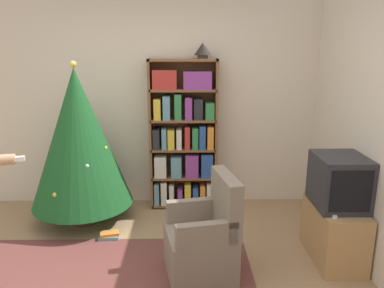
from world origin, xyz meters
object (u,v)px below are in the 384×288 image
Objects in this scene: bookshelf at (184,137)px; television at (339,181)px; table_lamp at (203,50)px; armchair at (204,242)px; christmas_tree at (79,139)px.

bookshelf is 1.91m from television.
bookshelf is 9.16× the size of table_lamp.
bookshelf is 1.99× the size of armchair.
television is 0.56× the size of armchair.
table_lamp is at bearing 1.41° from bookshelf.
table_lamp is (-1.19, 1.28, 1.15)m from television.
christmas_tree is 1.86m from armchair.
bookshelf is at bearing -178.59° from table_lamp.
armchair is (0.19, -1.51, -0.57)m from bookshelf.
table_lamp is at bearing 167.23° from armchair.
christmas_tree is (-2.57, 0.86, 0.20)m from television.
bookshelf is at bearing 19.68° from christmas_tree.
television is 2.09m from table_lamp.
christmas_tree reaches higher than television.
table_lamp reaches higher than christmas_tree.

